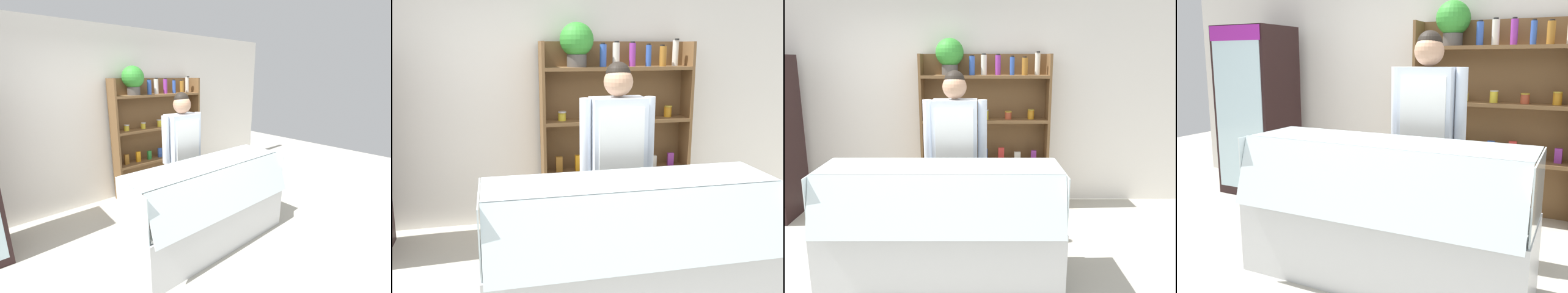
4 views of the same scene
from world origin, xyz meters
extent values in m
plane|color=#B7B2A3|center=(0.00, 0.00, 0.00)|extent=(12.00, 12.00, 0.00)
cube|color=white|center=(0.00, 2.04, 1.35)|extent=(6.80, 0.10, 2.70)
cube|color=black|center=(-2.03, 1.46, 0.96)|extent=(0.74, 0.65, 1.92)
cube|color=silver|center=(-2.03, 1.12, 0.96)|extent=(0.66, 0.01, 1.72)
cube|color=#8C1E8C|center=(-2.03, 1.12, 1.83)|extent=(0.70, 0.01, 0.16)
cylinder|color=purple|center=(-2.26, 1.19, 0.33)|extent=(0.07, 0.07, 0.15)
cylinder|color=#3356B2|center=(-2.11, 1.19, 0.33)|extent=(0.07, 0.07, 0.16)
cylinder|color=#9E6623|center=(-1.95, 1.19, 0.35)|extent=(0.06, 0.06, 0.20)
cylinder|color=purple|center=(-1.79, 1.19, 0.32)|extent=(0.06, 0.06, 0.14)
cylinder|color=#2D8C38|center=(-2.26, 1.19, 0.83)|extent=(0.06, 0.06, 0.15)
cylinder|color=silver|center=(-2.11, 1.19, 0.85)|extent=(0.07, 0.07, 0.19)
cylinder|color=#2D8C38|center=(-1.95, 1.19, 0.86)|extent=(0.06, 0.06, 0.20)
cylinder|color=orange|center=(-1.79, 1.19, 0.86)|extent=(0.07, 0.07, 0.20)
cylinder|color=red|center=(-2.23, 1.19, 1.36)|extent=(0.07, 0.07, 0.19)
cylinder|color=red|center=(-2.03, 1.19, 1.37)|extent=(0.06, 0.06, 0.20)
cylinder|color=#2D8C38|center=(-1.82, 1.19, 1.34)|extent=(0.06, 0.06, 0.15)
cube|color=brown|center=(0.62, 1.92, 0.97)|extent=(1.59, 0.02, 1.93)
cube|color=brown|center=(-0.16, 1.78, 0.97)|extent=(0.03, 0.28, 1.93)
cube|color=brown|center=(0.62, 1.78, 0.58)|extent=(1.53, 0.28, 0.04)
cube|color=brown|center=(0.62, 1.78, 1.12)|extent=(1.53, 0.28, 0.04)
cube|color=brown|center=(0.62, 1.78, 1.66)|extent=(1.53, 0.28, 0.04)
cylinder|color=#4C4742|center=(0.19, 1.78, 1.74)|extent=(0.20, 0.20, 0.12)
sphere|color=#31892D|center=(0.19, 1.78, 1.95)|extent=(0.34, 0.34, 0.34)
cylinder|color=#3356B2|center=(0.46, 1.77, 1.79)|extent=(0.07, 0.07, 0.22)
cylinder|color=black|center=(0.46, 1.78, 1.91)|extent=(0.04, 0.04, 0.02)
cylinder|color=silver|center=(0.61, 1.79, 1.80)|extent=(0.07, 0.07, 0.24)
cylinder|color=black|center=(0.61, 1.78, 1.93)|extent=(0.05, 0.05, 0.02)
cylinder|color=purple|center=(0.78, 1.78, 1.80)|extent=(0.07, 0.07, 0.24)
cylinder|color=black|center=(0.78, 1.78, 1.93)|extent=(0.04, 0.04, 0.02)
cylinder|color=#3356B2|center=(0.95, 1.77, 1.79)|extent=(0.06, 0.06, 0.21)
cylinder|color=black|center=(0.95, 1.78, 1.90)|extent=(0.04, 0.04, 0.02)
cylinder|color=#9E6623|center=(1.10, 1.75, 1.78)|extent=(0.07, 0.07, 0.21)
cylinder|color=black|center=(1.10, 1.78, 1.90)|extent=(0.05, 0.05, 0.02)
cylinder|color=yellow|center=(0.04, 1.79, 1.18)|extent=(0.08, 0.08, 0.08)
cylinder|color=silver|center=(0.04, 1.78, 1.23)|extent=(0.08, 0.08, 0.01)
cylinder|color=yellow|center=(0.33, 1.79, 1.18)|extent=(0.08, 0.08, 0.09)
cylinder|color=silver|center=(0.33, 1.78, 1.23)|extent=(0.08, 0.08, 0.01)
cylinder|color=yellow|center=(0.62, 1.76, 1.19)|extent=(0.08, 0.08, 0.11)
cylinder|color=silver|center=(0.62, 1.78, 1.25)|extent=(0.08, 0.08, 0.01)
cylinder|color=#BF4C2D|center=(0.91, 1.78, 1.18)|extent=(0.08, 0.08, 0.09)
cylinder|color=gold|center=(0.91, 1.78, 1.23)|extent=(0.08, 0.08, 0.01)
cylinder|color=orange|center=(1.19, 1.79, 1.20)|extent=(0.08, 0.08, 0.11)
cylinder|color=gold|center=(1.19, 1.78, 1.26)|extent=(0.08, 0.08, 0.01)
cube|color=#9E6623|center=(0.00, 1.78, 0.68)|extent=(0.07, 0.04, 0.16)
cube|color=orange|center=(0.21, 1.78, 0.68)|extent=(0.07, 0.04, 0.17)
cube|color=#2D8C38|center=(0.41, 1.78, 0.67)|extent=(0.06, 0.04, 0.15)
cube|color=#3356B2|center=(0.62, 1.78, 0.68)|extent=(0.07, 0.05, 0.16)
cube|color=red|center=(0.83, 1.78, 0.69)|extent=(0.07, 0.04, 0.18)
cube|color=silver|center=(1.03, 1.78, 0.66)|extent=(0.08, 0.04, 0.12)
cube|color=purple|center=(1.24, 1.78, 0.67)|extent=(0.07, 0.05, 0.14)
cube|color=silver|center=(0.23, 0.08, 0.28)|extent=(2.01, 0.66, 0.55)
cube|color=white|center=(0.23, 0.08, 0.57)|extent=(1.95, 0.60, 0.03)
cube|color=silver|center=(0.23, -0.23, 0.78)|extent=(1.97, 0.16, 0.47)
cube|color=silver|center=(0.23, 0.13, 1.00)|extent=(1.97, 0.50, 0.01)
cube|color=silver|center=(-0.76, 0.08, 0.78)|extent=(0.01, 0.62, 0.45)
cube|color=silver|center=(1.23, 0.08, 0.78)|extent=(0.01, 0.62, 0.45)
cube|color=tan|center=(-0.52, 0.16, 0.61)|extent=(0.16, 0.11, 0.06)
cube|color=white|center=(-0.52, -0.04, 0.61)|extent=(0.05, 0.03, 0.02)
cube|color=tan|center=(-0.15, 0.16, 0.61)|extent=(0.16, 0.11, 0.06)
cube|color=white|center=(-0.15, -0.04, 0.61)|extent=(0.05, 0.03, 0.02)
cube|color=tan|center=(0.23, 0.16, 0.61)|extent=(0.16, 0.13, 0.04)
cube|color=white|center=(0.23, -0.04, 0.61)|extent=(0.05, 0.03, 0.02)
cube|color=tan|center=(0.61, 0.16, 0.61)|extent=(0.16, 0.10, 0.05)
cube|color=white|center=(0.61, -0.04, 0.61)|extent=(0.05, 0.03, 0.02)
cube|color=tan|center=(0.99, 0.16, 0.61)|extent=(0.16, 0.10, 0.05)
cube|color=white|center=(0.99, -0.04, 0.61)|extent=(0.05, 0.03, 0.02)
cylinder|color=tan|center=(-0.59, -0.02, 0.64)|extent=(0.18, 0.12, 0.11)
cylinder|color=#A35B4C|center=(-0.37, -0.02, 0.64)|extent=(0.18, 0.12, 0.11)
cylinder|color=white|center=(0.73, 0.00, 0.69)|extent=(0.07, 0.07, 0.21)
cylinder|color=white|center=(0.83, 0.00, 0.70)|extent=(0.07, 0.07, 0.23)
cylinder|color=#4C4233|center=(0.22, 0.71, 0.41)|extent=(0.13, 0.13, 0.82)
cylinder|color=#4C4233|center=(0.41, 0.71, 0.41)|extent=(0.13, 0.13, 0.82)
cube|color=silver|center=(0.32, 0.71, 1.16)|extent=(0.43, 0.24, 0.68)
cube|color=white|center=(0.32, 0.59, 0.79)|extent=(0.36, 0.01, 1.26)
cylinder|color=silver|center=(0.05, 0.71, 1.19)|extent=(0.09, 0.09, 0.61)
cylinder|color=silver|center=(0.58, 0.71, 1.19)|extent=(0.09, 0.09, 0.61)
sphere|color=tan|center=(0.32, 0.71, 1.61)|extent=(0.23, 0.23, 0.23)
sphere|color=black|center=(0.32, 0.72, 1.67)|extent=(0.20, 0.20, 0.20)
camera|label=1|loc=(-1.71, -1.97, 1.96)|focal=24.00mm
camera|label=2|loc=(-0.65, -2.58, 1.88)|focal=40.00mm
camera|label=3|loc=(0.56, -2.93, 1.87)|focal=35.00mm
camera|label=4|loc=(1.43, -2.54, 1.54)|focal=40.00mm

